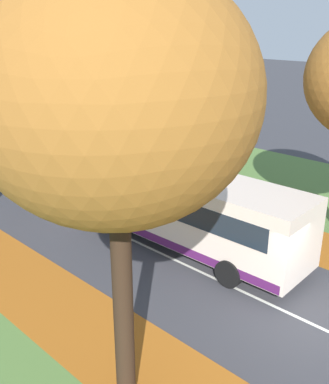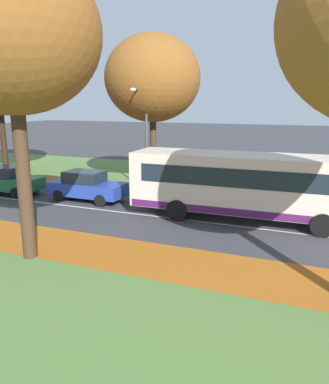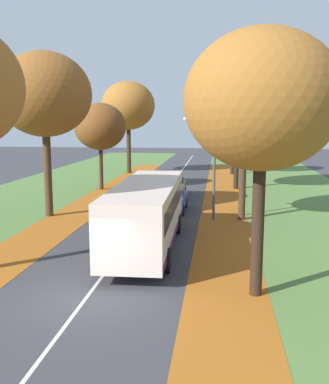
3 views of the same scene
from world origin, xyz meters
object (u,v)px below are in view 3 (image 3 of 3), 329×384
(tree_left_far, at_px, (128,106))
(tree_right_mid, at_px, (238,104))
(tree_left_mid, at_px, (100,127))
(car_blue_lead, at_px, (172,198))
(bus, at_px, (147,212))
(tree_right_far, at_px, (234,111))
(tree_right_near, at_px, (245,106))
(streetlamp_right, at_px, (209,156))
(tree_left_near, at_px, (45,95))
(car_green_following, at_px, (174,186))
(tree_right_nearest, at_px, (262,101))

(tree_left_far, height_order, tree_right_mid, tree_right_mid)
(tree_left_mid, bearing_deg, car_blue_lead, -50.37)
(bus, bearing_deg, tree_right_far, 80.97)
(tree_left_mid, distance_m, car_blue_lead, 11.59)
(tree_right_far, xyz_separation_m, car_blue_lead, (-4.39, -20.48, -5.91))
(tree_left_far, bearing_deg, bus, -76.98)
(tree_right_near, height_order, streetlamp_right, tree_right_near)
(tree_right_far, relative_size, car_blue_lead, 2.13)
(streetlamp_right, bearing_deg, tree_left_far, 112.31)
(tree_left_near, distance_m, bus, 10.87)
(tree_left_near, xyz_separation_m, bus, (7.03, -6.16, -5.54))
(tree_right_far, height_order, streetlamp_right, tree_right_far)
(bus, bearing_deg, tree_right_mid, 75.96)
(tree_right_mid, height_order, tree_right_far, tree_right_mid)
(tree_right_mid, distance_m, car_blue_lead, 12.63)
(car_green_following, bearing_deg, tree_left_far, 113.41)
(tree_left_mid, height_order, tree_right_far, tree_right_far)
(tree_left_near, xyz_separation_m, car_green_following, (6.85, 7.69, -6.43))
(tree_right_far, bearing_deg, tree_left_near, -116.94)
(tree_right_nearest, height_order, streetlamp_right, tree_right_nearest)
(bus, height_order, car_blue_lead, bus)
(tree_right_far, relative_size, car_green_following, 2.10)
(tree_right_nearest, relative_size, tree_right_near, 0.94)
(tree_right_near, bearing_deg, streetlamp_right, -170.70)
(tree_left_near, bearing_deg, car_blue_lead, 18.64)
(tree_right_far, relative_size, streetlamp_right, 1.49)
(tree_right_nearest, bearing_deg, tree_left_far, 108.23)
(bus, bearing_deg, tree_left_mid, 111.39)
(car_green_following, bearing_deg, tree_right_mid, 44.57)
(tree_left_near, relative_size, car_blue_lead, 2.32)
(tree_left_near, xyz_separation_m, tree_right_near, (11.60, 0.41, -0.66))
(tree_right_nearest, height_order, car_blue_lead, tree_right_nearest)
(tree_right_near, xyz_separation_m, streetlamp_right, (-1.97, -0.32, -2.85))
(tree_right_mid, bearing_deg, tree_right_near, -90.42)
(tree_left_far, xyz_separation_m, tree_right_far, (11.28, 0.29, -0.57))
(tree_right_near, distance_m, tree_right_far, 22.52)
(streetlamp_right, height_order, bus, streetlamp_right)
(tree_left_mid, distance_m, streetlamp_right, 14.13)
(tree_left_mid, xyz_separation_m, streetlamp_right, (9.20, -10.62, -1.50))
(tree_left_far, bearing_deg, car_green_following, -66.59)
(tree_left_mid, relative_size, bus, 0.69)
(car_blue_lead, xyz_separation_m, car_green_following, (-0.41, 5.24, 0.00))
(tree_right_far, xyz_separation_m, streetlamp_right, (-2.03, -22.84, -2.98))
(tree_left_far, bearing_deg, tree_right_nearest, -71.77)
(tree_left_far, bearing_deg, tree_right_mid, -42.00)
(tree_right_nearest, relative_size, bus, 0.83)
(tree_right_near, bearing_deg, car_blue_lead, 154.84)
(tree_right_nearest, height_order, bus, tree_right_nearest)
(car_blue_lead, bearing_deg, tree_left_mid, 129.63)
(streetlamp_right, distance_m, car_blue_lead, 4.44)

